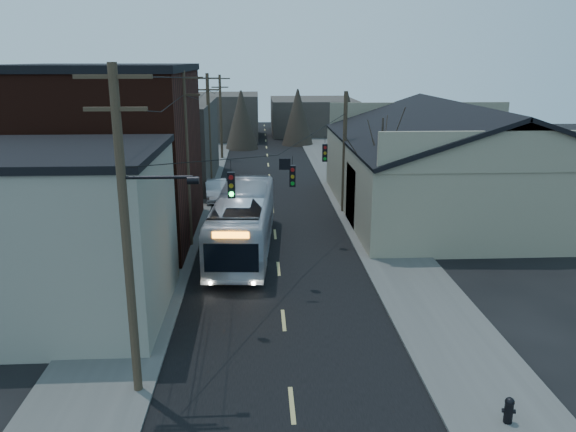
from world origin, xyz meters
The scene contains 14 objects.
road_surface centered at (0.00, 30.00, 0.01)m, with size 9.00×110.00×0.02m, color black.
sidewalk_left centered at (-6.50, 30.00, 0.06)m, with size 4.00×110.00×0.12m, color #474744.
sidewalk_right centered at (6.50, 30.00, 0.06)m, with size 4.00×110.00×0.12m, color #474744.
building_clapboard centered at (-9.00, 9.00, 3.50)m, with size 8.00×8.00×7.00m, color gray.
building_brick centered at (-10.00, 20.00, 5.00)m, with size 10.00×12.00×10.00m, color black.
building_left_far centered at (-9.50, 36.00, 3.50)m, with size 9.00×14.00×7.00m, color #342F2A.
warehouse centered at (13.00, 25.00, 2.70)m, with size 16.16×20.60×7.73m.
building_far_left centered at (-6.00, 65.00, 3.00)m, with size 10.00×12.00×6.00m, color #342F2A.
building_far_right centered at (7.00, 70.00, 2.50)m, with size 12.00×14.00×5.00m, color #342F2A.
bare_tree centered at (6.50, 20.00, 3.60)m, with size 0.40×0.40×7.20m, color black.
utility_lines centered at (-3.11, 24.14, 4.95)m, with size 11.24×45.28×10.50m.
bus centered at (-1.87, 17.01, 1.74)m, with size 2.92×12.47×3.47m, color silver.
parked_car centered at (-4.30, 29.22, 0.77)m, with size 1.64×4.70×1.55m, color #A0A2A8.
fire_hydrant centered at (6.37, 0.65, 0.56)m, with size 0.40×0.28×0.83m.
Camera 1 is at (-0.93, -13.45, 10.57)m, focal length 35.00 mm.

